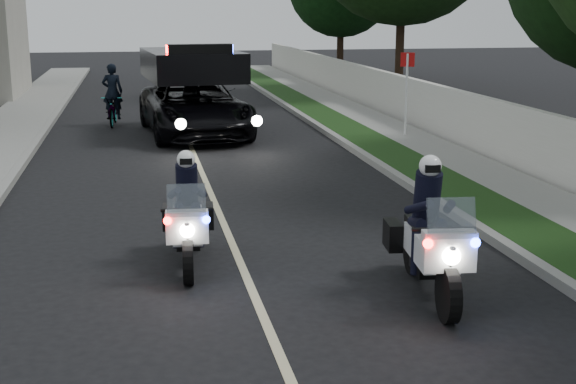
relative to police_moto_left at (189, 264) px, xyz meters
name	(u,v)px	position (x,y,z in m)	size (l,w,h in m)	color
ground	(272,337)	(0.74, -2.76, 0.00)	(120.00, 120.00, 0.00)	black
curb_right	(366,157)	(4.84, 7.24, 0.07)	(0.20, 60.00, 0.15)	gray
grass_verge	(393,156)	(5.54, 7.24, 0.08)	(1.20, 60.00, 0.16)	#193814
sidewalk_right	(442,154)	(6.84, 7.24, 0.08)	(1.40, 60.00, 0.16)	gray
property_wall	(481,126)	(7.84, 7.24, 0.75)	(0.22, 60.00, 1.50)	beige
curb_left	(18,170)	(-3.36, 7.24, 0.07)	(0.20, 60.00, 0.15)	gray
lane_marking	(199,166)	(0.74, 7.24, 0.00)	(0.12, 50.00, 0.01)	#BFB78C
police_moto_left	(189,264)	(0.00, 0.00, 0.00)	(0.69, 1.97, 1.67)	silver
police_moto_right	(428,294)	(2.98, -1.83, 0.00)	(0.76, 2.16, 1.84)	silver
police_suv	(195,135)	(1.02, 11.86, 0.00)	(2.73, 5.91, 2.87)	black
bicycle	(114,125)	(-1.37, 14.28, 0.00)	(0.63, 1.81, 0.95)	black
cyclist	(114,125)	(-1.37, 14.28, 0.00)	(0.63, 0.42, 1.75)	black
sign_post	(405,140)	(6.74, 9.77, 0.00)	(0.40, 0.40, 2.53)	red
tree_right_d	(398,95)	(10.33, 20.80, 0.00)	(8.02, 8.02, 13.37)	#163511
tree_right_e	(340,76)	(10.30, 30.44, 0.00)	(5.74, 5.74, 9.57)	black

